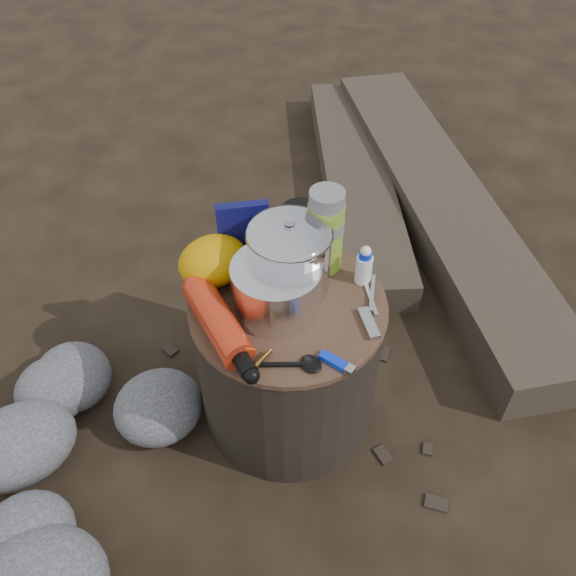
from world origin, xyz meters
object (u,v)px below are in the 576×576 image
log_main (439,203)px  camping_pot (289,255)px  stump (288,360)px  fuel_bottle (218,321)px  thermos (325,231)px  travel_mug (299,229)px

log_main → camping_pot: bearing=-137.1°
stump → fuel_bottle: bearing=177.6°
log_main → camping_pot: 1.06m
log_main → fuel_bottle: bearing=-139.1°
log_main → thermos: (-0.77, -0.36, 0.46)m
thermos → camping_pot: bearing=-171.1°
log_main → travel_mug: size_ratio=13.89×
fuel_bottle → thermos: bearing=13.9°
camping_pot → thermos: (0.11, 0.02, 0.01)m
travel_mug → camping_pot: bearing=-132.3°
stump → travel_mug: bearing=50.4°
fuel_bottle → travel_mug: size_ratio=2.39×
stump → log_main: bearing=25.0°
stump → camping_pot: 0.32m
camping_pot → travel_mug: camping_pot is taller
stump → fuel_bottle: fuel_bottle is taller
log_main → fuel_bottle: 1.23m
log_main → thermos: 0.97m
thermos → travel_mug: 0.10m
fuel_bottle → stump: bearing=0.5°
stump → fuel_bottle: (-0.18, 0.01, 0.25)m
stump → log_main: size_ratio=0.26×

